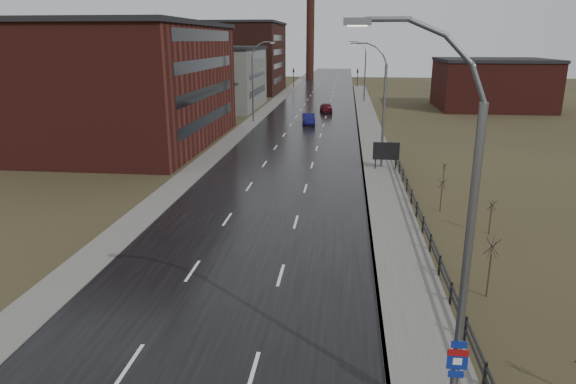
% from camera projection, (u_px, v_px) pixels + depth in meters
% --- Properties ---
extents(road, '(14.00, 300.00, 0.06)m').
position_uv_depth(road, '(307.00, 125.00, 72.02)').
color(road, black).
rests_on(road, ground).
extents(sidewalk_right, '(3.20, 180.00, 0.18)m').
position_uv_depth(sidewalk_right, '(379.00, 169.00, 47.27)').
color(sidewalk_right, '#595651').
rests_on(sidewalk_right, ground).
extents(curb_right, '(0.16, 180.00, 0.18)m').
position_uv_depth(curb_right, '(363.00, 169.00, 47.43)').
color(curb_right, slate).
rests_on(curb_right, ground).
extents(sidewalk_left, '(2.40, 260.00, 0.12)m').
position_uv_depth(sidewalk_left, '(250.00, 124.00, 72.89)').
color(sidewalk_left, '#595651').
rests_on(sidewalk_left, ground).
extents(warehouse_near, '(22.44, 28.56, 13.50)m').
position_uv_depth(warehouse_near, '(113.00, 84.00, 58.05)').
color(warehouse_near, '#471914').
rests_on(warehouse_near, ground).
extents(warehouse_mid, '(16.32, 20.40, 10.50)m').
position_uv_depth(warehouse_mid, '(213.00, 77.00, 89.60)').
color(warehouse_mid, slate).
rests_on(warehouse_mid, ground).
extents(warehouse_far, '(26.52, 24.48, 15.50)m').
position_uv_depth(warehouse_far, '(224.00, 57.00, 118.00)').
color(warehouse_far, '#331611').
rests_on(warehouse_far, ground).
extents(building_right, '(18.36, 16.32, 8.50)m').
position_uv_depth(building_right, '(492.00, 84.00, 88.55)').
color(building_right, '#471914').
rests_on(building_right, ground).
extents(smokestack, '(2.70, 2.70, 30.70)m').
position_uv_depth(smokestack, '(310.00, 26.00, 154.01)').
color(smokestack, '#331611').
rests_on(smokestack, ground).
extents(streetlight_main, '(3.91, 0.29, 12.11)m').
position_uv_depth(streetlight_main, '(456.00, 246.00, 14.14)').
color(streetlight_main, slate).
rests_on(streetlight_main, ground).
extents(streetlight_right_mid, '(3.36, 0.28, 11.35)m').
position_uv_depth(streetlight_right_mid, '(381.00, 105.00, 46.60)').
color(streetlight_right_mid, slate).
rests_on(streetlight_right_mid, ground).
extents(streetlight_left, '(3.36, 0.28, 11.35)m').
position_uv_depth(streetlight_left, '(255.00, 82.00, 73.10)').
color(streetlight_left, slate).
rests_on(streetlight_left, ground).
extents(streetlight_right_far, '(3.36, 0.28, 11.35)m').
position_uv_depth(streetlight_right_far, '(363.00, 71.00, 98.05)').
color(streetlight_right_far, slate).
rests_on(streetlight_right_far, ground).
extents(guardrail, '(0.10, 53.05, 1.10)m').
position_uv_depth(guardrail, '(425.00, 226.00, 31.01)').
color(guardrail, black).
rests_on(guardrail, ground).
extents(shrub_c, '(0.69, 0.73, 2.93)m').
position_uv_depth(shrub_c, '(490.00, 266.00, 23.55)').
color(shrub_c, '#382D23').
rests_on(shrub_c, ground).
extents(shrub_d, '(0.52, 0.55, 2.18)m').
position_uv_depth(shrub_d, '(491.00, 216.00, 31.44)').
color(shrub_d, '#382D23').
rests_on(shrub_d, ground).
extents(shrub_e, '(0.56, 0.59, 2.35)m').
position_uv_depth(shrub_e, '(441.00, 194.00, 35.58)').
color(shrub_e, '#382D23').
rests_on(shrub_e, ground).
extents(shrub_f, '(0.41, 0.43, 1.68)m').
position_uv_depth(shrub_f, '(444.00, 172.00, 43.00)').
color(shrub_f, '#382D23').
rests_on(shrub_f, ground).
extents(billboard, '(2.38, 0.17, 2.66)m').
position_uv_depth(billboard, '(386.00, 152.00, 46.55)').
color(billboard, black).
rests_on(billboard, ground).
extents(traffic_light_left, '(0.58, 2.73, 5.30)m').
position_uv_depth(traffic_light_left, '(294.00, 69.00, 128.74)').
color(traffic_light_left, black).
rests_on(traffic_light_left, ground).
extents(traffic_light_right, '(0.58, 2.73, 5.30)m').
position_uv_depth(traffic_light_right, '(358.00, 69.00, 127.03)').
color(traffic_light_right, black).
rests_on(traffic_light_right, ground).
extents(car_near, '(2.22, 4.93, 1.57)m').
position_uv_depth(car_near, '(309.00, 119.00, 72.20)').
color(car_near, '#0E0E46').
rests_on(car_near, ground).
extents(car_far, '(2.40, 4.88, 1.60)m').
position_uv_depth(car_far, '(326.00, 108.00, 84.58)').
color(car_far, '#4B0C16').
rests_on(car_far, ground).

